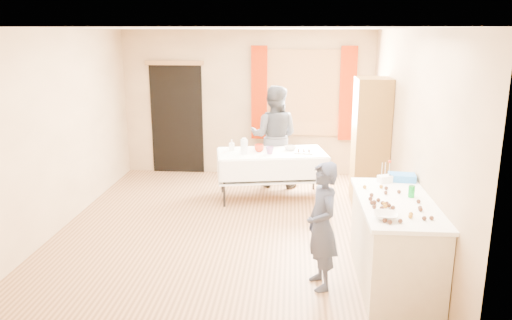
# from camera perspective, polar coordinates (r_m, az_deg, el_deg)

# --- Properties ---
(floor) EXTENTS (4.50, 5.50, 0.02)m
(floor) POSITION_cam_1_polar(r_m,az_deg,el_deg) (6.76, -3.05, -7.93)
(floor) COLOR #9E7047
(floor) RESTS_ON ground
(ceiling) EXTENTS (4.50, 5.50, 0.02)m
(ceiling) POSITION_cam_1_polar(r_m,az_deg,el_deg) (6.25, -3.38, 14.86)
(ceiling) COLOR white
(ceiling) RESTS_ON floor
(wall_back) EXTENTS (4.50, 0.02, 2.60)m
(wall_back) POSITION_cam_1_polar(r_m,az_deg,el_deg) (9.08, -0.99, 6.49)
(wall_back) COLOR tan
(wall_back) RESTS_ON floor
(wall_front) EXTENTS (4.50, 0.02, 2.60)m
(wall_front) POSITION_cam_1_polar(r_m,az_deg,el_deg) (3.75, -8.58, -5.46)
(wall_front) COLOR tan
(wall_front) RESTS_ON floor
(wall_left) EXTENTS (0.02, 5.50, 2.60)m
(wall_left) POSITION_cam_1_polar(r_m,az_deg,el_deg) (7.03, -21.83, 3.07)
(wall_left) COLOR tan
(wall_left) RESTS_ON floor
(wall_right) EXTENTS (0.02, 5.50, 2.60)m
(wall_right) POSITION_cam_1_polar(r_m,az_deg,el_deg) (6.49, 17.02, 2.59)
(wall_right) COLOR tan
(wall_right) RESTS_ON floor
(window_frame) EXTENTS (1.32, 0.06, 1.52)m
(window_frame) POSITION_cam_1_polar(r_m,az_deg,el_deg) (8.98, 5.41, 7.63)
(window_frame) COLOR olive
(window_frame) RESTS_ON wall_back
(window_pane) EXTENTS (1.20, 0.02, 1.40)m
(window_pane) POSITION_cam_1_polar(r_m,az_deg,el_deg) (8.97, 5.41, 7.62)
(window_pane) COLOR white
(window_pane) RESTS_ON wall_back
(curtain_left) EXTENTS (0.28, 0.06, 1.65)m
(curtain_left) POSITION_cam_1_polar(r_m,az_deg,el_deg) (8.95, 0.37, 7.67)
(curtain_left) COLOR #9C1E00
(curtain_left) RESTS_ON wall_back
(curtain_right) EXTENTS (0.28, 0.06, 1.65)m
(curtain_right) POSITION_cam_1_polar(r_m,az_deg,el_deg) (8.98, 10.44, 7.45)
(curtain_right) COLOR #9C1E00
(curtain_right) RESTS_ON wall_back
(doorway) EXTENTS (0.95, 0.04, 2.00)m
(doorway) POSITION_cam_1_polar(r_m,az_deg,el_deg) (9.30, -9.02, 4.64)
(doorway) COLOR black
(doorway) RESTS_ON floor
(door_lintel) EXTENTS (1.05, 0.06, 0.08)m
(door_lintel) POSITION_cam_1_polar(r_m,az_deg,el_deg) (9.16, -9.32, 10.90)
(door_lintel) COLOR olive
(door_lintel) RESTS_ON wall_back
(cabinet) EXTENTS (0.50, 0.60, 1.91)m
(cabinet) POSITION_cam_1_polar(r_m,az_deg,el_deg) (7.68, 12.93, 2.02)
(cabinet) COLOR brown
(cabinet) RESTS_ON floor
(counter) EXTENTS (0.76, 1.60, 0.91)m
(counter) POSITION_cam_1_polar(r_m,az_deg,el_deg) (5.41, 15.54, -9.08)
(counter) COLOR beige
(counter) RESTS_ON floor
(party_table) EXTENTS (1.81, 1.14, 0.75)m
(party_table) POSITION_cam_1_polar(r_m,az_deg,el_deg) (7.83, 1.78, -1.22)
(party_table) COLOR black
(party_table) RESTS_ON floor
(chair) EXTENTS (0.42, 0.42, 0.98)m
(chair) POSITION_cam_1_polar(r_m,az_deg,el_deg) (8.88, 2.36, -0.34)
(chair) COLOR black
(chair) RESTS_ON floor
(girl) EXTENTS (0.65, 0.58, 1.33)m
(girl) POSITION_cam_1_polar(r_m,az_deg,el_deg) (5.12, 7.54, -7.50)
(girl) COLOR #292F46
(girl) RESTS_ON floor
(woman) EXTENTS (1.02, 0.89, 1.71)m
(woman) POSITION_cam_1_polar(r_m,az_deg,el_deg) (8.39, 2.08, 2.71)
(woman) COLOR black
(woman) RESTS_ON floor
(soda_can) EXTENTS (0.07, 0.07, 0.12)m
(soda_can) POSITION_cam_1_polar(r_m,az_deg,el_deg) (5.38, 17.35, -3.46)
(soda_can) COLOR #0D8025
(soda_can) RESTS_ON counter
(mixing_bowl) EXTENTS (0.31, 0.31, 0.06)m
(mixing_bowl) POSITION_cam_1_polar(r_m,az_deg,el_deg) (4.72, 14.60, -6.20)
(mixing_bowl) COLOR white
(mixing_bowl) RESTS_ON counter
(foam_block) EXTENTS (0.18, 0.15, 0.08)m
(foam_block) POSITION_cam_1_polar(r_m,az_deg,el_deg) (5.82, 14.51, -2.11)
(foam_block) COLOR white
(foam_block) RESTS_ON counter
(blue_basket) EXTENTS (0.32, 0.23, 0.08)m
(blue_basket) POSITION_cam_1_polar(r_m,az_deg,el_deg) (5.94, 16.32, -1.91)
(blue_basket) COLOR #297EE3
(blue_basket) RESTS_ON counter
(pitcher) EXTENTS (0.12, 0.12, 0.22)m
(pitcher) POSITION_cam_1_polar(r_m,az_deg,el_deg) (7.60, -1.36, 1.53)
(pitcher) COLOR silver
(pitcher) RESTS_ON party_table
(cup_red) EXTENTS (0.16, 0.16, 0.11)m
(cup_red) POSITION_cam_1_polar(r_m,az_deg,el_deg) (7.76, 0.36, 1.39)
(cup_red) COLOR red
(cup_red) RESTS_ON party_table
(cup_rainbow) EXTENTS (0.16, 0.16, 0.11)m
(cup_rainbow) POSITION_cam_1_polar(r_m,az_deg,el_deg) (7.61, 1.58, 1.11)
(cup_rainbow) COLOR red
(cup_rainbow) RESTS_ON party_table
(small_bowl) EXTENTS (0.32, 0.32, 0.06)m
(small_bowl) POSITION_cam_1_polar(r_m,az_deg,el_deg) (7.89, 3.96, 1.39)
(small_bowl) COLOR white
(small_bowl) RESTS_ON party_table
(pastry_tray) EXTENTS (0.30, 0.23, 0.02)m
(pastry_tray) POSITION_cam_1_polar(r_m,az_deg,el_deg) (7.71, 5.49, 0.89)
(pastry_tray) COLOR white
(pastry_tray) RESTS_ON party_table
(bottle) EXTENTS (0.09, 0.09, 0.17)m
(bottle) POSITION_cam_1_polar(r_m,az_deg,el_deg) (7.84, -2.79, 1.73)
(bottle) COLOR white
(bottle) RESTS_ON party_table
(cake_balls) EXTENTS (0.52, 1.09, 0.04)m
(cake_balls) POSITION_cam_1_polar(r_m,az_deg,el_deg) (5.06, 15.07, -4.90)
(cake_balls) COLOR #3F2314
(cake_balls) RESTS_ON counter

